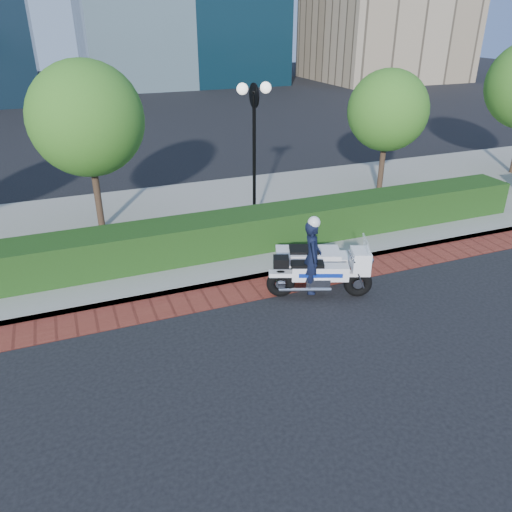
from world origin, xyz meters
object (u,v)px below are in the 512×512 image
object	(u,v)px
tree_c	(388,111)
police_motorcycle	(314,263)
tree_b	(86,119)
lamppost	(254,133)

from	to	relation	value
tree_c	police_motorcycle	bearing A→B (deg)	-135.63
tree_b	tree_c	world-z (taller)	tree_b
lamppost	tree_c	world-z (taller)	tree_c
lamppost	tree_b	bearing A→B (deg)	163.89
lamppost	tree_c	xyz separation A→B (m)	(5.50, 1.30, 0.09)
police_motorcycle	tree_b	bearing A→B (deg)	150.06
tree_b	tree_c	bearing A→B (deg)	-0.00
tree_b	police_motorcycle	distance (m)	7.54
lamppost	police_motorcycle	size ratio (longest dim) A/B	1.75
lamppost	tree_c	distance (m)	5.65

